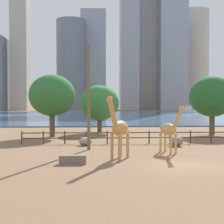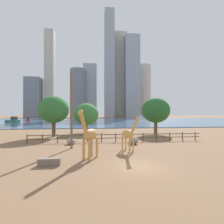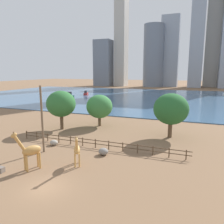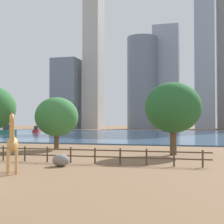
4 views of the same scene
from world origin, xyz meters
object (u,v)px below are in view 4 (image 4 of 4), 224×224
boat_barge (36,130)px  tree_center_broad (57,117)px  boat_ferry (6,131)px  giraffe_companion (12,144)px  boulder_near_fence (61,160)px  tree_right_tall (173,108)px

boat_barge → tree_center_broad: bearing=-169.2°
boat_ferry → giraffe_companion: bearing=142.3°
tree_center_broad → boat_barge: tree_center_broad is taller
boulder_near_fence → boat_ferry: (-38.70, 53.05, 0.63)m
boat_ferry → boat_barge: bearing=-76.0°
tree_center_broad → boat_barge: size_ratio=1.31×
boulder_near_fence → giraffe_companion: bearing=-110.5°
tree_right_tall → boat_barge: (-44.85, 55.34, -3.96)m
boulder_near_fence → tree_center_broad: tree_center_broad is taller
tree_center_broad → boat_barge: 60.56m
tree_center_broad → tree_right_tall: tree_right_tall is taller
boulder_near_fence → boat_ferry: size_ratio=0.21×
tree_right_tall → boat_barge: 71.34m
giraffe_companion → tree_right_tall: tree_right_tall is taller
tree_center_broad → tree_right_tall: size_ratio=0.86×
giraffe_companion → boat_barge: (-35.85, 71.00, -1.05)m
tree_center_broad → tree_right_tall: bearing=-12.0°
giraffe_companion → tree_right_tall: 18.30m
boat_barge → boulder_near_fence: bearing=-170.1°
boulder_near_fence → tree_right_tall: bearing=57.0°
boulder_near_fence → tree_center_broad: 16.49m
boulder_near_fence → boat_barge: size_ratio=0.27×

